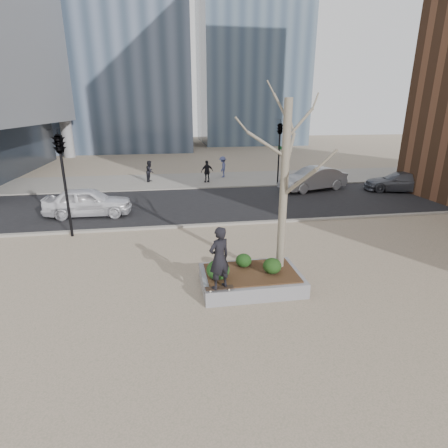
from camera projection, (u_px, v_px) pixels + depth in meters
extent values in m
plane|color=tan|center=(218.00, 289.00, 10.57)|extent=(120.00, 120.00, 0.00)
cube|color=black|center=(193.00, 204.00, 19.94)|extent=(60.00, 8.00, 0.02)
cube|color=gray|center=(185.00, 180.00, 26.49)|extent=(60.00, 6.00, 0.02)
cube|color=gray|center=(251.00, 280.00, 10.66)|extent=(3.00, 2.00, 0.45)
cube|color=#382314|center=(251.00, 273.00, 10.58)|extent=(2.70, 1.70, 0.04)
ellipsoid|color=#143F17|center=(218.00, 270.00, 10.07)|extent=(0.67, 0.67, 0.57)
ellipsoid|color=black|center=(244.00, 260.00, 10.88)|extent=(0.49, 0.49, 0.42)
ellipsoid|color=#183711|center=(272.00, 266.00, 10.44)|extent=(0.55, 0.55, 0.47)
imported|color=black|center=(219.00, 258.00, 9.31)|extent=(0.76, 0.67, 1.76)
imported|color=white|center=(88.00, 202.00, 17.56)|extent=(4.26, 1.79, 1.44)
imported|color=#AEB0B6|center=(313.00, 179.00, 23.14)|extent=(4.83, 2.78, 1.51)
imported|color=#555761|center=(399.00, 182.00, 22.83)|extent=(4.66, 3.08, 1.26)
imported|color=black|center=(150.00, 171.00, 25.78)|extent=(0.79, 0.90, 1.55)
imported|color=#485082|center=(223.00, 167.00, 27.42)|extent=(0.89, 1.18, 1.63)
imported|color=black|center=(207.00, 171.00, 25.52)|extent=(1.00, 0.60, 1.60)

